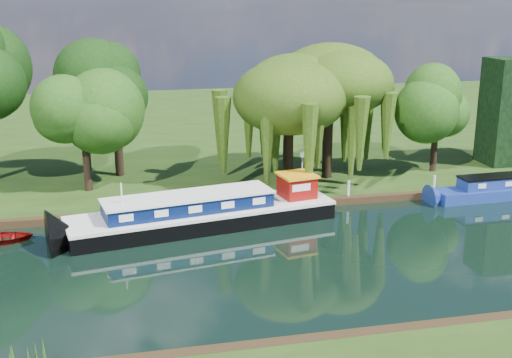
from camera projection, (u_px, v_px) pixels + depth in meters
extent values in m
plane|color=black|center=(350.00, 256.00, 32.91)|extent=(120.00, 120.00, 0.00)
cube|color=#19340E|center=(232.00, 126.00, 64.78)|extent=(120.00, 52.00, 0.45)
cube|color=black|center=(203.00, 220.00, 37.02)|extent=(15.75, 6.10, 1.03)
cube|color=silver|center=(203.00, 210.00, 36.86)|extent=(15.85, 6.18, 0.19)
cube|color=#071640|center=(189.00, 203.00, 36.40)|extent=(9.83, 4.12, 0.81)
cube|color=silver|center=(188.00, 196.00, 36.28)|extent=(10.02, 4.32, 0.10)
cube|color=maroon|center=(297.00, 186.00, 38.87)|extent=(2.18, 2.18, 1.28)
cube|color=orange|center=(297.00, 175.00, 38.68)|extent=(2.43, 2.43, 0.14)
cylinder|color=silver|center=(122.00, 201.00, 34.84)|extent=(0.09, 0.09, 2.05)
cube|color=silver|center=(482.00, 186.00, 41.01)|extent=(0.57, 0.07, 0.30)
cube|color=silver|center=(509.00, 184.00, 41.49)|extent=(0.57, 0.07, 0.30)
imported|color=maroon|center=(4.00, 242.00, 34.77)|extent=(3.28, 2.45, 0.65)
cylinder|color=black|center=(288.00, 148.00, 43.61)|extent=(0.64, 0.64, 4.91)
ellipsoid|color=#24420E|center=(289.00, 96.00, 42.64)|extent=(6.85, 6.85, 4.43)
cylinder|color=black|center=(327.00, 142.00, 44.93)|extent=(0.72, 0.72, 5.06)
ellipsoid|color=#24420E|center=(329.00, 90.00, 43.93)|extent=(6.91, 6.91, 4.47)
cylinder|color=black|center=(86.00, 147.00, 41.79)|extent=(0.50, 0.50, 5.78)
ellipsoid|color=#1C4210|center=(83.00, 111.00, 41.14)|extent=(4.73, 4.73, 4.73)
cylinder|color=black|center=(117.00, 129.00, 45.21)|extent=(0.63, 0.63, 6.74)
ellipsoid|color=black|center=(115.00, 90.00, 44.45)|extent=(5.39, 5.39, 5.39)
cylinder|color=black|center=(435.00, 136.00, 46.59)|extent=(0.44, 0.44, 5.15)
ellipsoid|color=#1C4210|center=(437.00, 108.00, 46.01)|extent=(4.12, 4.12, 4.12)
cylinder|color=silver|center=(302.00, 173.00, 42.45)|extent=(0.10, 0.10, 2.20)
sphere|color=white|center=(303.00, 154.00, 42.10)|extent=(0.36, 0.36, 0.36)
cylinder|color=silver|center=(144.00, 202.00, 38.47)|extent=(0.16, 0.16, 1.00)
cylinder|color=silver|center=(242.00, 195.00, 39.71)|extent=(0.16, 0.16, 1.00)
cylinder|color=silver|center=(349.00, 188.00, 41.16)|extent=(0.16, 0.16, 1.00)
cylinder|color=silver|center=(434.00, 183.00, 42.40)|extent=(0.16, 0.16, 1.00)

